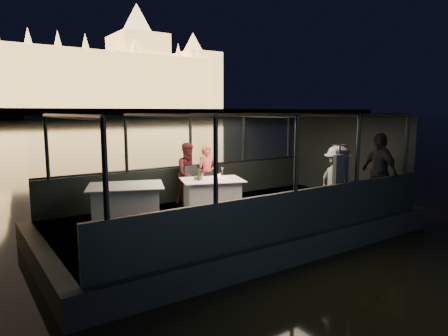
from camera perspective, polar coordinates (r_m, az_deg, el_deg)
boat_hull at (r=9.50m, az=1.38°, el=-9.58°), size 8.60×4.40×1.00m
boat_deck at (r=9.37m, az=1.39°, el=-6.78°), size 8.00×4.00×0.04m
gunwale_port at (r=10.91m, az=-4.74°, el=-2.14°), size 8.00×0.08×0.90m
gunwale_starboard at (r=7.77m, az=10.09°, el=-6.45°), size 8.00×0.08×0.90m
cabin_glass_port at (r=10.77m, az=-4.81°, el=3.89°), size 8.00×0.02×1.40m
cabin_glass_starboard at (r=7.56m, az=10.31°, el=2.01°), size 8.00×0.02×1.40m
cabin_roof_glass at (r=9.05m, az=1.44°, el=7.56°), size 8.00×4.00×0.02m
end_wall_fore at (r=7.56m, az=-24.04°, el=-2.01°), size 0.02×4.00×2.30m
end_wall_aft at (r=11.91m, az=17.25°, el=1.78°), size 0.02×4.00×2.30m
canopy_ribs at (r=9.14m, az=1.41°, el=0.33°), size 8.00×4.00×2.30m
dining_table_central at (r=9.65m, az=-1.72°, el=-3.87°), size 1.72×1.47×0.77m
dining_table_aft at (r=8.83m, az=-13.79°, el=-5.23°), size 1.87×1.63×0.83m
chair_port_left at (r=10.11m, az=-4.21°, el=-2.96°), size 0.59×0.59×1.00m
chair_port_right at (r=10.37m, az=-1.12°, el=-2.66°), size 0.45×0.45×0.82m
coat_stand at (r=8.95m, az=16.07°, el=-1.78°), size 0.59×0.54×1.72m
person_woman_coral at (r=10.59m, az=-2.40°, el=-0.79°), size 0.64×0.55×1.50m
person_man_maroon at (r=10.31m, az=-4.97°, el=-1.06°), size 0.80×0.64×1.59m
passenger_stripe at (r=9.34m, az=15.84°, el=-1.67°), size 0.82×1.16×1.63m
passenger_dark at (r=10.28m, az=21.20°, el=-1.04°), size 0.72×1.19×1.89m
wine_bottle at (r=9.41m, az=-3.65°, el=-0.90°), size 0.07×0.07×0.30m
bread_basket at (r=9.56m, az=-3.73°, el=-1.43°), size 0.22×0.22×0.08m
amber_candle at (r=9.88m, az=-0.71°, el=-1.10°), size 0.07×0.07×0.07m
plate_near at (r=9.91m, az=0.97°, el=-1.27°), size 0.25×0.25×0.02m
plate_far at (r=9.79m, az=-2.80°, el=-1.39°), size 0.28×0.28×0.01m
wine_glass_white at (r=9.42m, az=-3.13°, el=-1.23°), size 0.08×0.08×0.18m
wine_glass_red at (r=10.08m, az=-0.25°, el=-0.60°), size 0.09×0.09×0.21m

